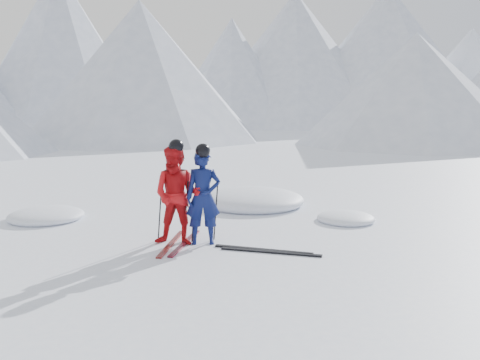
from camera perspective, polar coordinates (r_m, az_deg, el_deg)
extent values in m
plane|color=white|center=(9.21, 9.89, -7.02)|extent=(160.00, 160.00, 0.00)
cone|color=#B2BCD1|center=(49.84, -19.48, 13.61)|extent=(23.96, 23.96, 14.35)
cone|color=#B2BCD1|center=(59.79, -11.33, 11.87)|extent=(17.69, 17.69, 11.93)
cone|color=#B2BCD1|center=(52.51, -0.89, 11.91)|extent=(19.63, 19.63, 10.85)
cone|color=#B2BCD1|center=(56.75, 6.14, 13.29)|extent=(23.31, 23.31, 14.15)
cone|color=#B2BCD1|center=(58.76, 15.99, 13.21)|extent=(28.94, 28.94, 14.88)
cone|color=silver|center=(64.10, 24.36, 10.53)|extent=(24.45, 24.45, 10.76)
cone|color=#B2BCD1|center=(32.07, 18.98, 9.61)|extent=(14.00, 14.00, 6.50)
cone|color=#B2BCD1|center=(34.46, -11.04, 11.90)|extent=(16.00, 16.00, 9.00)
imported|color=#0C164D|center=(8.91, -4.15, -1.94)|extent=(0.64, 0.45, 1.67)
imported|color=#B80E13|center=(8.90, -7.07, -1.74)|extent=(1.01, 0.88, 1.75)
cylinder|color=black|center=(9.10, -6.10, -3.53)|extent=(0.11, 0.08, 1.11)
cylinder|color=black|center=(9.24, -2.71, -3.31)|extent=(0.11, 0.07, 1.11)
cylinder|color=black|center=(9.20, -8.97, -3.29)|extent=(0.12, 0.09, 1.16)
cylinder|color=black|center=(9.12, -5.19, -3.32)|extent=(0.12, 0.08, 1.16)
cube|color=black|center=(9.09, -7.73, -7.08)|extent=(0.53, 1.66, 0.03)
cube|color=black|center=(9.10, -6.21, -7.04)|extent=(0.65, 1.63, 0.03)
cube|color=black|center=(8.65, 2.61, -7.83)|extent=(1.56, 0.84, 0.03)
cube|color=black|center=(8.53, 3.48, -8.08)|extent=(1.58, 0.79, 0.03)
ellipsoid|color=white|center=(11.67, -20.91, -4.13)|extent=(1.58, 1.58, 0.35)
ellipsoid|color=white|center=(10.97, 11.78, -4.53)|extent=(1.22, 1.22, 0.27)
ellipsoid|color=white|center=(12.41, 1.44, -2.81)|extent=(2.51, 2.51, 0.55)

